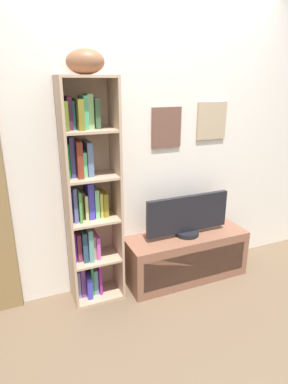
{
  "coord_description": "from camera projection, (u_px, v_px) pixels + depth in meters",
  "views": [
    {
      "loc": [
        -1.12,
        -1.44,
        1.79
      ],
      "look_at": [
        -0.15,
        0.85,
        0.94
      ],
      "focal_mm": 30.41,
      "sensor_mm": 36.0,
      "label": 1
    }
  ],
  "objects": [
    {
      "name": "tv_stand",
      "position": [
        186.0,
        256.0,
        3.07
      ],
      "size": [
        1.14,
        0.39,
        0.44
      ],
      "color": "brown",
      "rests_on": "ground"
    },
    {
      "name": "back_wall",
      "position": [
        148.0,
        147.0,
        2.83
      ],
      "size": [
        4.8,
        0.08,
        2.49
      ],
      "color": "silver",
      "rests_on": "ground"
    },
    {
      "name": "ground",
      "position": [
        212.0,
        356.0,
        2.26
      ],
      "size": [
        5.2,
        5.2,
        0.04
      ],
      "primitive_type": "cube",
      "color": "brown"
    },
    {
      "name": "football",
      "position": [
        85.0,
        62.0,
        2.26
      ],
      "size": [
        0.32,
        0.28,
        0.17
      ],
      "primitive_type": "ellipsoid",
      "rotation": [
        0.0,
        0.0,
        -0.46
      ],
      "color": "brown",
      "rests_on": "bookshelf"
    },
    {
      "name": "bookshelf",
      "position": [
        87.0,
        199.0,
        2.61
      ],
      "size": [
        0.42,
        0.29,
        1.83
      ],
      "color": "tan",
      "rests_on": "ground"
    },
    {
      "name": "television",
      "position": [
        188.0,
        216.0,
        2.94
      ],
      "size": [
        0.8,
        0.22,
        0.38
      ],
      "color": "black",
      "rests_on": "tv_stand"
    }
  ]
}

